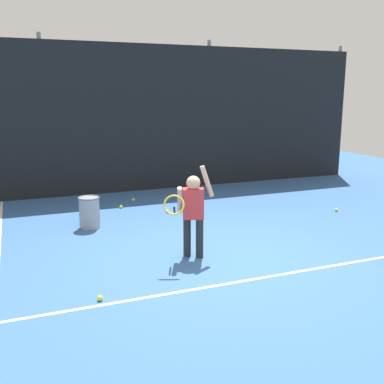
{
  "coord_description": "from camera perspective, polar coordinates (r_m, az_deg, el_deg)",
  "views": [
    {
      "loc": [
        -2.71,
        -5.64,
        2.34
      ],
      "look_at": [
        -0.19,
        0.68,
        0.85
      ],
      "focal_mm": 42.11,
      "sensor_mm": 36.0,
      "label": 1
    }
  ],
  "objects": [
    {
      "name": "tennis_ball_1",
      "position": [
        5.44,
        -11.57,
        -13.03
      ],
      "size": [
        0.07,
        0.07,
        0.07
      ],
      "primitive_type": "sphere",
      "color": "#CCE033",
      "rests_on": "ground"
    },
    {
      "name": "court_line_baseline",
      "position": [
        5.94,
        7.5,
        -10.95
      ],
      "size": [
        9.0,
        0.05,
        0.0
      ],
      "primitive_type": "cube",
      "color": "white",
      "rests_on": "ground"
    },
    {
      "name": "ground_plane",
      "position": [
        6.68,
        3.69,
        -8.18
      ],
      "size": [
        20.0,
        20.0,
        0.0
      ],
      "primitive_type": "plane",
      "color": "#335B93"
    },
    {
      "name": "tennis_ball_8",
      "position": [
        9.59,
        17.82,
        -2.18
      ],
      "size": [
        0.07,
        0.07,
        0.07
      ],
      "primitive_type": "sphere",
      "color": "#CCE033",
      "rests_on": "ground"
    },
    {
      "name": "fence_post_2",
      "position": [
        11.68,
        2.12,
        9.79
      ],
      "size": [
        0.09,
        0.09,
        3.64
      ],
      "primitive_type": "cylinder",
      "color": "slate",
      "rests_on": "ground"
    },
    {
      "name": "tennis_player",
      "position": [
        6.44,
        0.07,
        -2.16
      ],
      "size": [
        0.85,
        0.57,
        1.35
      ],
      "rotation": [
        0.0,
        0.0,
        -0.35
      ],
      "color": "#232326",
      "rests_on": "ground"
    },
    {
      "name": "ball_hopper",
      "position": [
        8.19,
        -12.86,
        -2.48
      ],
      "size": [
        0.38,
        0.38,
        0.56
      ],
      "color": "gray",
      "rests_on": "ground"
    },
    {
      "name": "fence_post_1",
      "position": [
        10.71,
        -18.21,
        8.95
      ],
      "size": [
        0.09,
        0.09,
        3.64
      ],
      "primitive_type": "cylinder",
      "color": "slate",
      "rests_on": "ground"
    },
    {
      "name": "back_fence_windscreen",
      "position": [
        10.97,
        -7.52,
        9.13
      ],
      "size": [
        12.35,
        0.08,
        3.49
      ],
      "primitive_type": "cube",
      "color": "black",
      "rests_on": "ground"
    },
    {
      "name": "tennis_ball_0",
      "position": [
        9.04,
        -3.1,
        -2.45
      ],
      "size": [
        0.07,
        0.07,
        0.07
      ],
      "primitive_type": "sphere",
      "color": "#CCE033",
      "rests_on": "ground"
    },
    {
      "name": "tennis_ball_4",
      "position": [
        10.09,
        -7.45,
        -0.97
      ],
      "size": [
        0.07,
        0.07,
        0.07
      ],
      "primitive_type": "sphere",
      "color": "#CCE033",
      "rests_on": "ground"
    },
    {
      "name": "fence_post_3",
      "position": [
        13.8,
        17.78,
        9.61
      ],
      "size": [
        0.09,
        0.09,
        3.64
      ],
      "primitive_type": "cylinder",
      "color": "slate",
      "rests_on": "ground"
    },
    {
      "name": "tennis_ball_7",
      "position": [
        9.49,
        -8.98,
        -1.87
      ],
      "size": [
        0.07,
        0.07,
        0.07
      ],
      "primitive_type": "sphere",
      "color": "#CCE033",
      "rests_on": "ground"
    }
  ]
}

